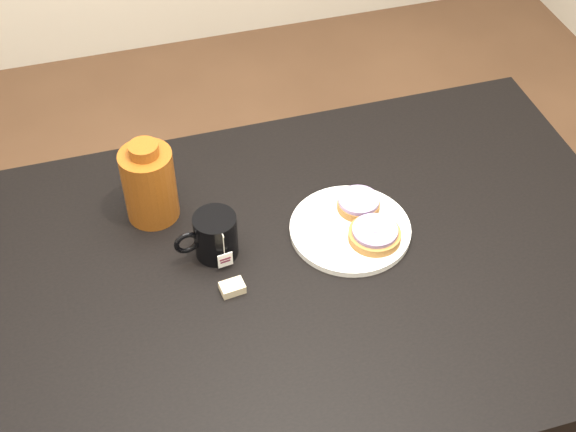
{
  "coord_description": "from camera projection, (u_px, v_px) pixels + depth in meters",
  "views": [
    {
      "loc": [
        -0.3,
        -0.97,
        1.92
      ],
      "look_at": [
        0.01,
        0.08,
        0.81
      ],
      "focal_mm": 50.0,
      "sensor_mm": 36.0,
      "label": 1
    }
  ],
  "objects": [
    {
      "name": "table",
      "position": [
        294.0,
        295.0,
        1.61
      ],
      "size": [
        1.4,
        0.9,
        0.75
      ],
      "color": "black",
      "rests_on": "ground_plane"
    },
    {
      "name": "mug",
      "position": [
        215.0,
        236.0,
        1.54
      ],
      "size": [
        0.13,
        0.1,
        0.09
      ],
      "rotation": [
        0.0,
        0.0,
        0.13
      ],
      "color": "black",
      "rests_on": "table"
    },
    {
      "name": "plate",
      "position": [
        350.0,
        229.0,
        1.61
      ],
      "size": [
        0.24,
        0.24,
        0.02
      ],
      "color": "white",
      "rests_on": "table"
    },
    {
      "name": "teabag_pouch",
      "position": [
        232.0,
        288.0,
        1.5
      ],
      "size": [
        0.05,
        0.04,
        0.02
      ],
      "primitive_type": "cube",
      "rotation": [
        0.0,
        0.0,
        0.12
      ],
      "color": "#C6B793",
      "rests_on": "table"
    },
    {
      "name": "bagel_back",
      "position": [
        359.0,
        203.0,
        1.64
      ],
      "size": [
        0.09,
        0.09,
        0.03
      ],
      "color": "brown",
      "rests_on": "plate"
    },
    {
      "name": "bagel_front",
      "position": [
        375.0,
        234.0,
        1.58
      ],
      "size": [
        0.13,
        0.13,
        0.03
      ],
      "color": "brown",
      "rests_on": "plate"
    },
    {
      "name": "bagel_package",
      "position": [
        149.0,
        183.0,
        1.59
      ],
      "size": [
        0.12,
        0.12,
        0.18
      ],
      "rotation": [
        0.0,
        0.0,
        0.15
      ],
      "color": "#5D2A0C",
      "rests_on": "table"
    }
  ]
}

